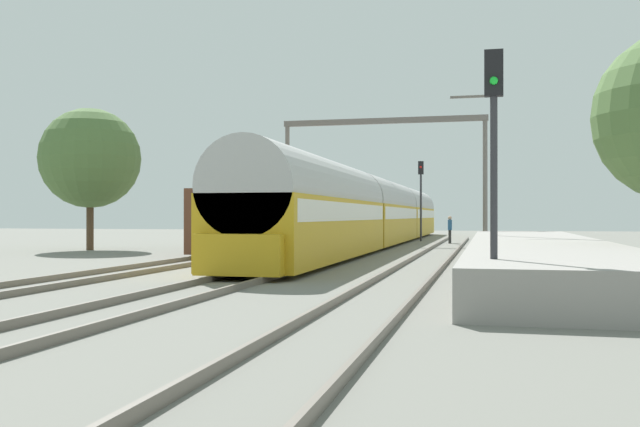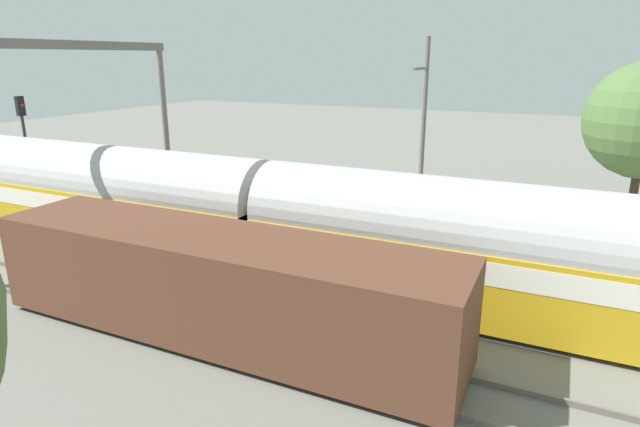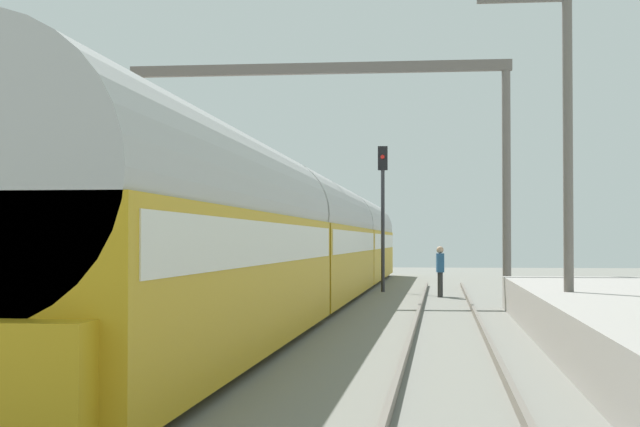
{
  "view_description": "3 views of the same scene",
  "coord_description": "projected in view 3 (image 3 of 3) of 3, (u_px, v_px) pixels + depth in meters",
  "views": [
    {
      "loc": [
        6.4,
        -23.35,
        1.74
      ],
      "look_at": [
        0.0,
        3.2,
        1.83
      ],
      "focal_mm": 39.26,
      "sensor_mm": 36.0,
      "label": 1
    },
    {
      "loc": [
        -14.55,
        1.57,
        7.23
      ],
      "look_at": [
        0.89,
        8.87,
        2.13
      ],
      "focal_mm": 29.54,
      "sensor_mm": 36.0,
      "label": 2
    },
    {
      "loc": [
        4.08,
        -14.24,
        1.93
      ],
      "look_at": [
        0.0,
        20.75,
        2.85
      ],
      "focal_mm": 58.2,
      "sensor_mm": 36.0,
      "label": 3
    }
  ],
  "objects": [
    {
      "name": "person_crossing",
      "position": [
        440.0,
        267.0,
        35.12
      ],
      "size": [
        0.28,
        0.42,
        1.73
      ],
      "rotation": [
        0.0,
        0.0,
        1.67
      ],
      "color": "#2E2E2E",
      "rests_on": "ground"
    },
    {
      "name": "track_east",
      "position": [
        452.0,
        376.0,
        14.07
      ],
      "size": [
        1.52,
        60.0,
        0.16
      ],
      "color": "#6B6359",
      "rests_on": "ground"
    },
    {
      "name": "freight_car",
      "position": [
        87.0,
        260.0,
        24.43
      ],
      "size": [
        2.8,
        13.0,
        2.7
      ],
      "color": "#563323",
      "rests_on": "ground"
    },
    {
      "name": "railway_signal_far",
      "position": [
        383.0,
        199.0,
        39.01
      ],
      "size": [
        0.36,
        0.3,
        5.48
      ],
      "color": "#2D2D33",
      "rests_on": "ground"
    },
    {
      "name": "ground",
      "position": [
        149.0,
        378.0,
        14.56
      ],
      "size": [
        120.0,
        120.0,
        0.0
      ],
      "primitive_type": "plane",
      "color": "slate"
    },
    {
      "name": "passenger_train",
      "position": [
        312.0,
        239.0,
        33.06
      ],
      "size": [
        2.93,
        49.2,
        3.82
      ],
      "color": "gold",
      "rests_on": "ground"
    },
    {
      "name": "track_west",
      "position": [
        149.0,
        372.0,
        14.56
      ],
      "size": [
        1.52,
        60.0,
        0.16
      ],
      "color": "#6B6359",
      "rests_on": "ground"
    },
    {
      "name": "catenary_gantry",
      "position": [
        317.0,
        129.0,
        34.58
      ],
      "size": [
        12.85,
        0.28,
        7.86
      ],
      "color": "#69615D",
      "rests_on": "ground"
    },
    {
      "name": "catenary_pole_east_mid",
      "position": [
        565.0,
        130.0,
        20.8
      ],
      "size": [
        1.9,
        0.2,
        8.0
      ],
      "color": "#69615D",
      "rests_on": "ground"
    }
  ]
}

